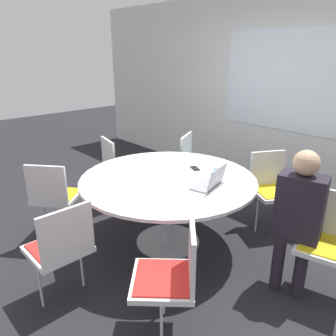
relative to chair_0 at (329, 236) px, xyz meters
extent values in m
plane|color=black|center=(-1.43, -0.44, -0.53)|extent=(16.00, 16.00, 0.00)
cube|color=silver|center=(-1.43, 1.68, 0.82)|extent=(8.00, 0.06, 2.70)
cube|color=white|center=(-1.43, 1.64, 1.02)|extent=(1.80, 0.01, 1.30)
cylinder|color=#B7B7BC|center=(-1.43, -0.44, -0.52)|extent=(0.67, 0.67, 0.02)
cylinder|color=#B7B7BC|center=(-1.43, -0.44, -0.17)|extent=(0.14, 0.14, 0.69)
cylinder|color=white|center=(-1.43, -0.44, 0.19)|extent=(1.75, 1.75, 0.03)
cube|color=silver|center=(0.02, -0.07, -0.07)|extent=(0.53, 0.52, 0.04)
cube|color=gold|center=(0.02, -0.07, -0.05)|extent=(0.47, 0.46, 0.01)
cube|color=silver|center=(-0.03, 0.12, 0.15)|extent=(0.41, 0.13, 0.40)
cylinder|color=silver|center=(-0.16, -0.11, -0.31)|extent=(0.02, 0.02, 0.44)
cube|color=silver|center=(-0.82, 0.59, -0.07)|extent=(0.59, 0.59, 0.04)
cube|color=gold|center=(-0.82, 0.59, -0.05)|extent=(0.51, 0.52, 0.01)
cube|color=silver|center=(-0.99, 0.69, 0.15)|extent=(0.24, 0.38, 0.40)
cylinder|color=silver|center=(-0.73, 0.74, -0.31)|extent=(0.02, 0.02, 0.44)
cylinder|color=silver|center=(-0.91, 0.43, -0.31)|extent=(0.02, 0.02, 0.44)
cube|color=silver|center=(-1.96, 0.63, -0.07)|extent=(0.57, 0.58, 0.04)
cube|color=teal|center=(-1.96, 0.63, -0.05)|extent=(0.50, 0.51, 0.01)
cube|color=silver|center=(-2.13, 0.54, 0.15)|extent=(0.21, 0.39, 0.40)
cylinder|color=silver|center=(-2.04, 0.79, -0.31)|extent=(0.02, 0.02, 0.44)
cylinder|color=silver|center=(-1.88, 0.47, -0.31)|extent=(0.02, 0.02, 0.44)
cube|color=silver|center=(-2.59, -0.17, -0.07)|extent=(0.52, 0.51, 0.04)
cube|color=#4C5156|center=(-2.59, -0.17, -0.05)|extent=(0.46, 0.45, 0.01)
cube|color=silver|center=(-2.63, -0.36, 0.15)|extent=(0.41, 0.12, 0.40)
cylinder|color=silver|center=(-2.77, -0.13, -0.31)|extent=(0.02, 0.02, 0.44)
cylinder|color=silver|center=(-2.41, -0.21, -0.31)|extent=(0.02, 0.02, 0.44)
cube|color=silver|center=(-2.35, -1.20, -0.07)|extent=(0.61, 0.60, 0.04)
cube|color=gold|center=(-2.35, -1.20, -0.05)|extent=(0.53, 0.53, 0.01)
cube|color=silver|center=(-2.22, -1.35, 0.15)|extent=(0.34, 0.29, 0.40)
cylinder|color=silver|center=(-2.48, -1.32, -0.31)|extent=(0.02, 0.02, 0.44)
cylinder|color=silver|center=(-2.21, -1.09, -0.31)|extent=(0.02, 0.02, 0.44)
cube|color=silver|center=(-1.42, -1.63, -0.07)|extent=(0.42, 0.44, 0.04)
cube|color=red|center=(-1.42, -1.63, -0.05)|extent=(0.37, 0.39, 0.01)
cube|color=silver|center=(-1.22, -1.63, 0.15)|extent=(0.03, 0.42, 0.40)
cylinder|color=silver|center=(-1.42, -1.81, -0.31)|extent=(0.02, 0.02, 0.44)
cylinder|color=silver|center=(-1.42, -1.45, -0.31)|extent=(0.02, 0.02, 0.44)
cube|color=silver|center=(-0.58, -1.28, -0.07)|extent=(0.61, 0.61, 0.04)
cube|color=red|center=(-0.58, -1.28, -0.05)|extent=(0.54, 0.54, 0.01)
cube|color=silver|center=(-0.44, -1.14, 0.15)|extent=(0.32, 0.31, 0.40)
cylinder|color=silver|center=(-0.45, -1.40, -0.31)|extent=(0.02, 0.02, 0.44)
cylinder|color=silver|center=(-0.71, -1.15, -0.31)|extent=(0.02, 0.02, 0.44)
cylinder|color=#231E28|center=(-0.10, -0.20, -0.29)|extent=(0.10, 0.10, 0.48)
cylinder|color=#231E28|center=(-0.28, -0.25, -0.29)|extent=(0.10, 0.10, 0.48)
cube|color=#231E28|center=(-0.22, -0.13, 0.22)|extent=(0.40, 0.30, 0.55)
sphere|color=tan|center=(-0.22, -0.13, 0.60)|extent=(0.20, 0.20, 0.20)
cube|color=#99999E|center=(-1.01, -0.33, 0.22)|extent=(0.28, 0.36, 0.02)
cube|color=#99999E|center=(-0.92, -0.31, 0.33)|extent=(0.13, 0.32, 0.20)
cube|color=black|center=(-0.92, -0.31, 0.33)|extent=(0.11, 0.29, 0.17)
cylinder|color=#33669E|center=(-1.09, -0.08, 0.25)|extent=(0.09, 0.09, 0.09)
cube|color=black|center=(-1.42, -0.06, 0.21)|extent=(0.16, 0.12, 0.01)
cube|color=#513319|center=(-2.29, 0.53, -0.39)|extent=(0.36, 0.16, 0.28)
camera|label=1|loc=(0.79, -2.50, 1.41)|focal=35.00mm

